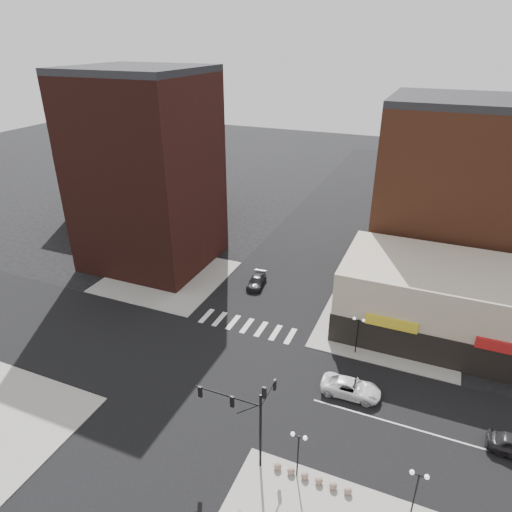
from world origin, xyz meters
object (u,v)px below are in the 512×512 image
(traffic_signal, at_px, (250,410))
(white_suv, at_px, (351,388))
(dark_sedan_north, at_px, (257,281))
(street_lamp_se_a, at_px, (298,444))
(street_lamp_se_b, at_px, (417,483))
(street_lamp_ne, at_px, (358,326))

(traffic_signal, xyz_separation_m, white_suv, (5.56, 9.84, -4.23))
(white_suv, distance_m, dark_sedan_north, 21.39)
(street_lamp_se_a, relative_size, white_suv, 0.78)
(street_lamp_se_a, bearing_deg, street_lamp_se_b, 0.00)
(white_suv, bearing_deg, street_lamp_ne, 5.52)
(street_lamp_ne, bearing_deg, white_suv, -82.43)
(traffic_signal, height_order, white_suv, traffic_signal)
(street_lamp_se_a, bearing_deg, dark_sedan_north, 118.59)
(traffic_signal, xyz_separation_m, dark_sedan_north, (-9.80, 24.73, -4.30))
(street_lamp_se_a, height_order, street_lamp_ne, same)
(traffic_signal, xyz_separation_m, street_lamp_se_b, (11.76, -0.17, -1.67))
(traffic_signal, xyz_separation_m, street_lamp_ne, (4.76, 15.83, -1.67))
(traffic_signal, height_order, street_lamp_se_a, traffic_signal)
(street_lamp_se_b, height_order, dark_sedan_north, street_lamp_se_b)
(traffic_signal, height_order, dark_sedan_north, traffic_signal)
(street_lamp_ne, bearing_deg, traffic_signal, -106.75)
(white_suv, bearing_deg, dark_sedan_north, 43.86)
(street_lamp_se_a, relative_size, dark_sedan_north, 0.92)
(traffic_signal, relative_size, dark_sedan_north, 1.72)
(street_lamp_se_b, height_order, white_suv, street_lamp_se_b)
(street_lamp_ne, relative_size, dark_sedan_north, 0.92)
(traffic_signal, bearing_deg, street_lamp_se_a, -2.57)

